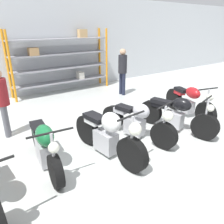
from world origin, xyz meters
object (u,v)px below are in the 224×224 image
motorcycle_green (45,145)px  motorcycle_silver (137,121)px  shelving_rack (62,60)px  motorcycle_red (189,102)px  motorcycle_black (176,115)px  person_browsing (2,98)px  motorcycle_white (108,135)px  person_near_rack (123,68)px

motorcycle_green → motorcycle_silver: size_ratio=0.95×
shelving_rack → motorcycle_red: 4.97m
motorcycle_black → motorcycle_red: (1.03, 0.38, 0.03)m
person_browsing → motorcycle_silver: bearing=155.1°
motorcycle_green → motorcycle_red: bearing=95.1°
motorcycle_white → motorcycle_green: bearing=-116.3°
motorcycle_black → person_browsing: (-3.53, 2.15, 0.53)m
motorcycle_green → motorcycle_white: 1.22m
motorcycle_black → motorcycle_red: 1.10m
motorcycle_silver → person_browsing: 3.17m
motorcycle_red → person_browsing: size_ratio=1.25×
shelving_rack → person_near_rack: 2.37m
motorcycle_black → person_near_rack: 3.38m
motorcycle_silver → person_browsing: person_browsing is taller
motorcycle_white → shelving_rack: bearing=159.4°
motorcycle_silver → motorcycle_black: motorcycle_black is taller
motorcycle_black → person_browsing: person_browsing is taller
shelving_rack → motorcycle_white: shelving_rack is taller
motorcycle_red → shelving_rack: bearing=-143.2°
motorcycle_white → person_browsing: (-1.49, 2.14, 0.48)m
motorcycle_silver → motorcycle_red: 2.09m
shelving_rack → motorcycle_green: size_ratio=1.99×
motorcycle_silver → motorcycle_black: (1.05, -0.26, 0.00)m
motorcycle_green → person_browsing: 1.84m
motorcycle_red → person_browsing: 4.92m
motorcycle_green → motorcycle_white: motorcycle_white is taller
motorcycle_green → motorcycle_black: (3.19, -0.42, -0.00)m
motorcycle_red → person_near_rack: person_near_rack is taller
shelving_rack → motorcycle_black: bearing=-80.3°
motorcycle_white → motorcycle_red: 3.10m
shelving_rack → motorcycle_white: bearing=-103.8°
motorcycle_white → motorcycle_red: size_ratio=1.01×
shelving_rack → motorcycle_red: (1.87, -4.53, -0.81)m
motorcycle_green → person_near_rack: size_ratio=1.14×
shelving_rack → motorcycle_green: 5.14m
motorcycle_red → person_near_rack: bearing=-161.2°
shelving_rack → motorcycle_black: (0.84, -4.91, -0.84)m
motorcycle_white → person_near_rack: 4.34m
shelving_rack → motorcycle_black: 5.05m
motorcycle_silver → person_browsing: bearing=-139.5°
motorcycle_white → motorcycle_black: bearing=82.9°
motorcycle_red → motorcycle_white: bearing=-68.9°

